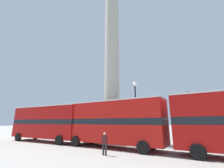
# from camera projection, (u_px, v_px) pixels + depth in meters

# --- Properties ---
(ground_plane) EXTENTS (200.00, 200.00, 0.00)m
(ground_plane) POSITION_uv_depth(u_px,v_px,m) (112.00, 142.00, 18.58)
(ground_plane) COLOR #9E9B93
(monument_column) EXTENTS (5.03, 5.03, 24.31)m
(monument_column) POSITION_uv_depth(u_px,v_px,m) (112.00, 67.00, 20.99)
(monument_column) COLOR #A39E8E
(monument_column) RESTS_ON ground_plane
(bus_b) EXTENTS (10.57, 3.04, 4.35)m
(bus_b) POSITION_uv_depth(u_px,v_px,m) (47.00, 122.00, 19.15)
(bus_b) COLOR #A80F0C
(bus_b) RESTS_ON ground_plane
(bus_c) EXTENTS (10.21, 3.11, 4.41)m
(bus_c) POSITION_uv_depth(u_px,v_px,m) (112.00, 121.00, 14.74)
(bus_c) COLOR #B7140F
(bus_c) RESTS_ON ground_plane
(equestrian_statue) EXTENTS (3.18, 2.26, 6.07)m
(equestrian_statue) POSITION_uv_depth(u_px,v_px,m) (193.00, 127.00, 17.33)
(equestrian_statue) COLOR #A39E8E
(equestrian_statue) RESTS_ON ground_plane
(street_lamp) EXTENTS (0.49, 0.49, 6.80)m
(street_lamp) POSITION_uv_depth(u_px,v_px,m) (136.00, 105.00, 16.41)
(street_lamp) COLOR black
(street_lamp) RESTS_ON ground_plane
(pedestrian_near_lamp) EXTENTS (0.43, 0.21, 1.62)m
(pedestrian_near_lamp) POSITION_uv_depth(u_px,v_px,m) (105.00, 142.00, 11.22)
(pedestrian_near_lamp) COLOR #28282D
(pedestrian_near_lamp) RESTS_ON ground_plane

